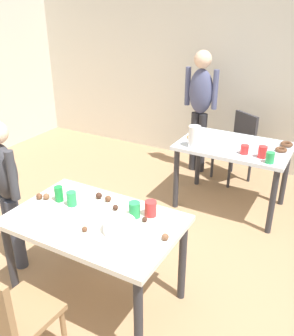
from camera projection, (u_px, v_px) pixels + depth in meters
The scene contains 29 objects.
ground_plane at pixel (92, 300), 2.94m from camera, with size 6.40×6.40×0.00m, color #9E7A56.
wall_back at pixel (231, 70), 4.93m from camera, with size 6.40×0.10×2.60m, color beige.
dining_table_near at pixel (95, 230), 2.68m from camera, with size 1.23×0.79×0.75m.
dining_table_far at pixel (233, 154), 4.01m from camera, with size 1.17×0.77×0.75m.
chair_near_table at pixel (9, 315), 2.17m from camera, with size 0.42×0.42×0.87m.
chair_far_table at pixel (238, 143), 4.72m from camera, with size 0.55×0.55×0.87m.
person_girl_near at pixel (6, 186), 3.02m from camera, with size 0.45×0.30×1.34m.
person_adult_far at pixel (200, 101), 4.75m from camera, with size 0.45×0.22×1.61m.
mixing_bowl at pixel (119, 226), 2.49m from camera, with size 0.22×0.22×0.08m, color white.
soda_can at pixel (59, 194), 2.85m from camera, with size 0.07×0.07×0.12m, color #198438.
fork_near at pixel (27, 225), 2.56m from camera, with size 0.17×0.02×0.01m, color silver.
cup_near_0 at pixel (134, 210), 2.64m from camera, with size 0.08×0.08×0.12m, color green.
cup_near_1 at pixel (151, 208), 2.66m from camera, with size 0.09×0.09×0.11m, color red.
cup_near_2 at pixel (72, 199), 2.79m from camera, with size 0.07×0.07×0.11m, color green.
cake_ball_0 at pixel (145, 219), 2.60m from camera, with size 0.04×0.04×0.04m, color #3D2319.
cake_ball_1 at pixel (46, 196), 2.89m from camera, with size 0.05×0.05×0.05m, color brown.
cake_ball_2 at pixel (39, 196), 2.89m from camera, with size 0.05×0.05×0.05m, color brown.
cake_ball_3 at pixel (108, 199), 2.86m from camera, with size 0.05×0.05×0.05m, color brown.
cake_ball_4 at pixel (85, 229), 2.49m from camera, with size 0.04×0.04×0.04m, color brown.
cake_ball_5 at pixel (165, 237), 2.40m from camera, with size 0.05×0.05×0.05m, color brown.
cake_ball_6 at pixel (99, 196), 2.90m from camera, with size 0.05×0.05×0.05m, color #3D2319.
cake_ball_7 at pixel (115, 207), 2.74m from camera, with size 0.04×0.04×0.04m, color #3D2319.
pitcher_far at pixel (194, 137), 3.86m from camera, with size 0.13×0.13×0.23m, color white.
cup_far_0 at pixel (270, 158), 3.51m from camera, with size 0.08×0.08×0.11m, color green.
cup_far_1 at pixel (263, 152), 3.62m from camera, with size 0.09×0.09×0.12m, color red.
cup_far_2 at pixel (245, 149), 3.71m from camera, with size 0.08×0.08×0.09m, color red.
donut_far_0 at pixel (281, 150), 3.79m from camera, with size 0.12×0.12×0.04m, color brown.
donut_far_1 at pixel (287, 144), 3.92m from camera, with size 0.13×0.13×0.04m, color brown.
donut_far_2 at pixel (192, 137), 4.13m from camera, with size 0.11×0.11×0.03m, color gold.
Camera 1 is at (1.47, -1.73, 2.20)m, focal length 39.49 mm.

